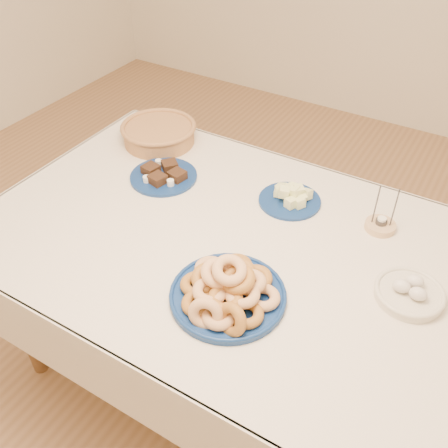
# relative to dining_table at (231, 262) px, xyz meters

# --- Properties ---
(ground) EXTENTS (5.00, 5.00, 0.00)m
(ground) POSITION_rel_dining_table_xyz_m (0.00, 0.00, -0.64)
(ground) COLOR #986C47
(ground) RESTS_ON ground
(dining_table) EXTENTS (1.71, 1.11, 0.75)m
(dining_table) POSITION_rel_dining_table_xyz_m (0.00, 0.00, 0.00)
(dining_table) COLOR brown
(dining_table) RESTS_ON ground
(donut_platter) EXTENTS (0.38, 0.38, 0.15)m
(donut_platter) POSITION_rel_dining_table_xyz_m (0.12, -0.24, 0.14)
(donut_platter) COLOR navy
(donut_platter) RESTS_ON dining_table
(melon_plate) EXTENTS (0.29, 0.29, 0.08)m
(melon_plate) POSITION_rel_dining_table_xyz_m (0.08, 0.28, 0.12)
(melon_plate) COLOR navy
(melon_plate) RESTS_ON dining_table
(brownie_plate) EXTENTS (0.34, 0.34, 0.05)m
(brownie_plate) POSITION_rel_dining_table_xyz_m (-0.40, 0.17, 0.12)
(brownie_plate) COLOR navy
(brownie_plate) RESTS_ON dining_table
(wicker_basket) EXTENTS (0.35, 0.35, 0.08)m
(wicker_basket) POSITION_rel_dining_table_xyz_m (-0.57, 0.38, 0.15)
(wicker_basket) COLOR #8D5E38
(wicker_basket) RESTS_ON dining_table
(candle_holder) EXTENTS (0.12, 0.12, 0.17)m
(candle_holder) POSITION_rel_dining_table_xyz_m (0.40, 0.30, 0.12)
(candle_holder) COLOR tan
(candle_holder) RESTS_ON dining_table
(egg_bowl) EXTENTS (0.22, 0.22, 0.07)m
(egg_bowl) POSITION_rel_dining_table_xyz_m (0.57, 0.04, 0.13)
(egg_bowl) COLOR beige
(egg_bowl) RESTS_ON dining_table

